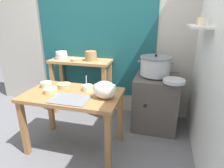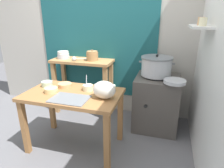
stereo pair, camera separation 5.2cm
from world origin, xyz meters
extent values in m
plane|color=slate|center=(0.00, 0.00, 0.00)|extent=(9.00, 9.00, 0.00)
cube|color=#B2ADA3|center=(0.10, 1.10, 1.30)|extent=(4.40, 0.10, 2.60)
cube|color=#195156|center=(-0.15, 1.04, 1.35)|extent=(1.90, 0.02, 2.10)
cube|color=white|center=(1.40, 0.20, 1.30)|extent=(0.10, 3.20, 2.60)
cube|color=silver|center=(1.25, 0.40, 1.45)|extent=(0.20, 0.56, 0.02)
cylinder|color=beige|center=(1.25, 0.26, 1.50)|extent=(0.07, 0.07, 0.08)
cylinder|color=tan|center=(1.25, 0.39, 1.50)|extent=(0.07, 0.07, 0.08)
cube|color=#9E6B3D|center=(-0.06, -0.04, 0.70)|extent=(1.10, 0.66, 0.04)
cube|color=#9E6B3D|center=(-0.56, -0.32, 0.34)|extent=(0.06, 0.06, 0.68)
cube|color=#9E6B3D|center=(0.44, -0.32, 0.34)|extent=(0.06, 0.06, 0.68)
cube|color=#9E6B3D|center=(-0.56, 0.24, 0.34)|extent=(0.06, 0.06, 0.68)
cube|color=#9E6B3D|center=(0.44, 0.24, 0.34)|extent=(0.06, 0.06, 0.68)
cube|color=#B27F4C|center=(-0.33, 0.83, 0.88)|extent=(0.96, 0.40, 0.04)
cube|color=#B27F4C|center=(-0.76, 0.68, 0.43)|extent=(0.06, 0.06, 0.86)
cube|color=#B27F4C|center=(0.10, 0.68, 0.43)|extent=(0.06, 0.06, 0.86)
cube|color=#B27F4C|center=(-0.76, 0.98, 0.43)|extent=(0.06, 0.06, 0.86)
cube|color=#B27F4C|center=(0.10, 0.98, 0.43)|extent=(0.06, 0.06, 0.86)
cube|color=#4C4742|center=(0.86, 0.70, 0.38)|extent=(0.60, 0.60, 0.76)
cylinder|color=black|center=(0.86, 0.70, 0.77)|extent=(0.36, 0.36, 0.02)
cylinder|color=black|center=(0.74, 0.40, 0.45)|extent=(0.04, 0.02, 0.04)
cylinder|color=#B7BABF|center=(0.82, 0.72, 0.90)|extent=(0.40, 0.40, 0.24)
cylinder|color=slate|center=(0.82, 0.72, 1.03)|extent=(0.42, 0.42, 0.02)
sphere|color=black|center=(0.82, 0.72, 1.05)|extent=(0.04, 0.04, 0.04)
cube|color=slate|center=(0.60, 0.72, 0.96)|extent=(0.04, 0.02, 0.02)
cube|color=slate|center=(1.04, 0.72, 0.96)|extent=(0.04, 0.02, 0.02)
cylinder|color=#A37A4C|center=(-0.16, 0.83, 0.96)|extent=(0.18, 0.18, 0.12)
cylinder|color=#A37A4C|center=(-0.16, 0.83, 1.03)|extent=(0.16, 0.16, 0.02)
sphere|color=#A37A4C|center=(-0.16, 0.83, 1.06)|extent=(0.02, 0.02, 0.02)
cylinder|color=#B7BABF|center=(-0.65, 0.83, 0.92)|extent=(0.20, 0.20, 0.04)
cylinder|color=#B7BABF|center=(-0.65, 0.83, 0.96)|extent=(0.18, 0.18, 0.04)
cylinder|color=silver|center=(-0.65, 0.83, 1.00)|extent=(0.17, 0.17, 0.04)
sphere|color=#B7BABF|center=(-0.41, 0.72, 0.94)|extent=(0.07, 0.07, 0.07)
cylinder|color=#B7BABF|center=(-0.27, 0.76, 0.94)|extent=(0.20, 0.07, 0.01)
cube|color=slate|center=(-0.01, -0.21, 0.72)|extent=(0.40, 0.28, 0.01)
ellipsoid|color=silver|center=(0.34, -0.08, 0.82)|extent=(0.25, 0.18, 0.19)
cylinder|color=#B7BABF|center=(1.06, 0.46, 0.80)|extent=(0.27, 0.27, 0.04)
cylinder|color=#B7D1AD|center=(-0.46, 0.06, 0.75)|extent=(0.13, 0.13, 0.07)
cylinder|color=#337238|center=(-0.46, 0.06, 0.78)|extent=(0.11, 0.11, 0.01)
cylinder|color=tan|center=(-0.24, 0.10, 0.74)|extent=(0.17, 0.17, 0.05)
cylinder|color=maroon|center=(-0.24, 0.10, 0.76)|extent=(0.14, 0.14, 0.01)
cylinder|color=beige|center=(0.08, 0.08, 0.75)|extent=(0.12, 0.12, 0.07)
cylinder|color=#337238|center=(0.08, 0.08, 0.78)|extent=(0.10, 0.10, 0.01)
cylinder|color=#B7BABF|center=(0.07, 0.07, 0.81)|extent=(0.03, 0.07, 0.18)
cylinder|color=#B7BABF|center=(0.18, 0.19, 0.74)|extent=(0.12, 0.12, 0.05)
cylinder|color=beige|center=(0.18, 0.19, 0.76)|extent=(0.10, 0.10, 0.01)
cylinder|color=#E5C684|center=(-0.30, -0.10, 0.75)|extent=(0.15, 0.15, 0.06)
cylinder|color=brown|center=(-0.30, -0.10, 0.77)|extent=(0.13, 0.13, 0.01)
cylinder|color=#B7BABF|center=(-0.31, -0.09, 0.79)|extent=(0.06, 0.05, 0.14)
cylinder|color=#B7D1AD|center=(0.35, 0.15, 0.75)|extent=(0.11, 0.11, 0.07)
cylinder|color=#337238|center=(0.35, 0.15, 0.78)|extent=(0.09, 0.09, 0.01)
camera|label=1|loc=(0.90, -1.91, 1.58)|focal=31.07mm
camera|label=2|loc=(0.95, -1.89, 1.58)|focal=31.07mm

